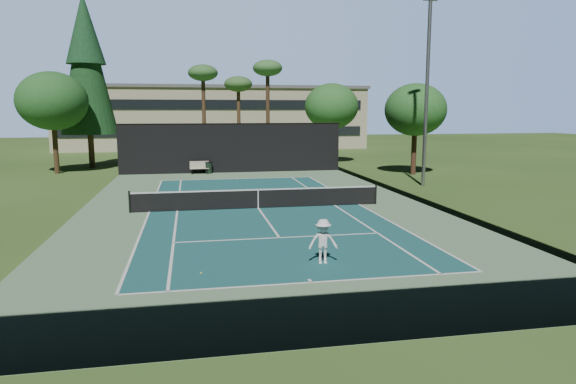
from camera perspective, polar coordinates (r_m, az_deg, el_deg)
The scene contains 22 objects.
ground at distance 26.64m, azimuth -3.33°, elevation -1.84°, with size 160.00×160.00×0.00m, color #345821.
apron_slab at distance 26.64m, azimuth -3.33°, elevation -1.82°, with size 18.00×32.00×0.01m, color #638C62.
court_surface at distance 26.64m, azimuth -3.33°, elevation -1.81°, with size 10.97×23.77×0.01m, color #1B5657.
court_lines at distance 26.64m, azimuth -3.33°, elevation -1.79°, with size 11.07×23.87×0.01m.
tennis_net at distance 26.54m, azimuth -3.34°, elevation -0.65°, with size 12.90×0.10×1.10m.
fence at distance 26.40m, azimuth -3.38°, elevation 2.47°, with size 18.04×32.05×4.03m.
player at distance 17.00m, azimuth 3.92°, elevation -5.51°, with size 0.97×0.56×1.49m, color white.
tennis_ball_a at distance 16.31m, azimuth -9.64°, elevation -8.86°, with size 0.06×0.06×0.06m, color #D1ED36.
tennis_ball_b at distance 28.87m, azimuth -5.85°, elevation -0.96°, with size 0.06×0.06×0.06m, color #BDDF32.
tennis_ball_c at distance 27.89m, azimuth -5.04°, elevation -1.30°, with size 0.07×0.07×0.07m, color #CFDF32.
tennis_ball_d at distance 31.34m, azimuth -14.51°, elevation -0.41°, with size 0.07×0.07×0.07m, color #BED02F.
park_bench at distance 41.78m, azimuth -9.83°, elevation 2.74°, with size 1.50×0.45×1.02m.
trash_bin at distance 41.84m, azimuth -8.80°, elevation 2.68°, with size 0.56×0.56×0.95m.
pine_tree at distance 48.93m, azimuth -21.54°, elevation 13.72°, with size 4.80×4.80×15.00m.
palm_a at distance 50.07m, azimuth -9.43°, elevation 12.53°, with size 2.80×2.80×9.32m.
palm_b at distance 52.23m, azimuth -5.54°, elevation 11.54°, with size 2.80×2.80×8.42m.
palm_c at distance 49.64m, azimuth -2.28°, elevation 13.15°, with size 2.80×2.80×9.77m.
decid_tree_a at distance 49.78m, azimuth 4.85°, elevation 9.44°, with size 5.12×5.12×7.62m.
decid_tree_b at distance 41.74m, azimuth 13.97°, elevation 8.84°, with size 4.80×4.80×7.14m.
decid_tree_c at distance 45.22m, azimuth -24.72°, elevation 9.15°, with size 5.44×5.44×8.09m.
campus_building at distance 72.01m, azimuth -8.20°, elevation 8.26°, with size 40.50×12.50×8.30m.
light_pole at distance 35.49m, azimuth 15.18°, elevation 11.04°, with size 0.90×0.25×12.22m.
Camera 1 is at (-3.38, -25.95, 4.99)m, focal length 32.00 mm.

